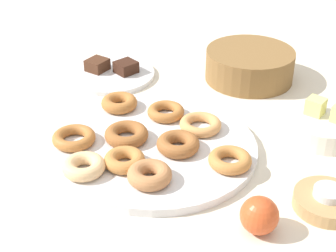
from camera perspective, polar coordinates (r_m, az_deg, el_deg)
ground_plane at (r=1.05m, az=-1.19°, el=-2.82°), size 2.40×2.40×0.00m
donut_plate at (r=1.04m, az=-1.20°, el=-2.42°), size 0.41×0.41×0.02m
donut_0 at (r=1.12m, az=-0.24°, el=1.64°), size 0.09×0.09×0.02m
donut_1 at (r=1.01m, az=1.14°, el=-2.04°), size 0.11×0.11×0.03m
donut_2 at (r=1.04m, az=-4.71°, el=-0.96°), size 0.13×0.13×0.03m
donut_3 at (r=0.97m, az=7.00°, el=-3.82°), size 0.11×0.11×0.02m
donut_4 at (r=0.96m, az=-9.49°, el=-4.51°), size 0.12×0.12×0.03m
donut_5 at (r=1.08m, az=3.68°, el=0.17°), size 0.12×0.12×0.02m
donut_6 at (r=1.05m, az=-10.57°, el=-1.32°), size 0.12×0.12×0.02m
donut_7 at (r=0.93m, az=-2.09°, el=-5.52°), size 0.10×0.10×0.03m
donut_8 at (r=0.97m, az=-4.94°, el=-3.84°), size 0.08×0.08×0.03m
donut_9 at (r=1.16m, az=-5.52°, el=2.62°), size 0.10×0.10×0.03m
cake_plate at (r=1.35m, az=-6.45°, el=5.83°), size 0.23×0.23×0.01m
brownie_near at (r=1.36m, az=-7.98°, el=6.85°), size 0.06×0.06×0.03m
brownie_far at (r=1.34m, az=-4.77°, el=6.64°), size 0.05×0.05×0.03m
candle_holder at (r=0.94m, az=17.49°, el=-8.13°), size 0.12×0.12×0.03m
tealight at (r=0.93m, az=17.68°, el=-7.17°), size 0.05×0.05×0.01m
basket at (r=1.33m, az=9.19°, el=6.80°), size 0.25×0.25×0.08m
fruit_bowl at (r=1.13m, az=17.18°, el=-0.13°), size 0.16×0.16×0.04m
melon_chunk_left at (r=1.12m, az=16.31°, el=2.15°), size 0.04×0.04×0.04m
apple at (r=0.85m, az=10.27°, el=-9.89°), size 0.07×0.07×0.07m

